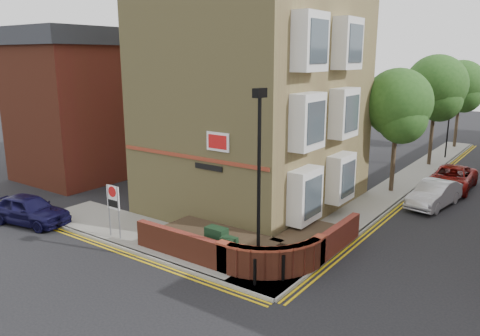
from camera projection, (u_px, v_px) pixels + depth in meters
name	position (u px, v px, depth m)	size (l,w,h in m)	color
ground	(200.00, 276.00, 16.12)	(120.00, 120.00, 0.00)	black
pavement_corner	(159.00, 239.00, 19.27)	(13.00, 3.00, 0.12)	gray
pavement_main	(402.00, 184.00, 27.61)	(2.00, 32.00, 0.12)	gray
kerb_side	(131.00, 251.00, 18.09)	(13.00, 0.15, 0.12)	gray
kerb_main_near	(419.00, 186.00, 27.05)	(0.15, 32.00, 0.12)	gray
yellow_lines_side	(126.00, 254.00, 17.90)	(13.00, 0.28, 0.01)	gold
yellow_lines_main	(424.00, 188.00, 26.92)	(0.28, 32.00, 0.01)	gold
corner_building	(260.00, 81.00, 22.60)	(8.95, 10.40, 13.60)	#9C8D53
garden_wall	(242.00, 252.00, 18.09)	(6.80, 6.00, 1.20)	brown
lamppost	(259.00, 183.00, 15.38)	(0.25, 0.50, 6.30)	black
utility_cabinet_large	(217.00, 243.00, 17.15)	(0.80, 0.45, 1.20)	black
utility_cabinet_small	(229.00, 252.00, 16.47)	(0.55, 0.40, 1.10)	black
bollard_near	(255.00, 272.00, 15.17)	(0.11, 0.11, 0.90)	black
bollard_far	(283.00, 268.00, 15.46)	(0.11, 0.11, 0.90)	black
zone_sign	(113.00, 202.00, 18.96)	(0.72, 0.07, 2.20)	slate
side_building	(101.00, 102.00, 29.88)	(6.40, 10.40, 9.00)	brown
tree_near	(398.00, 108.00, 24.99)	(3.64, 3.65, 6.70)	#382B1E
tree_mid	(436.00, 90.00, 31.19)	(4.03, 4.03, 7.42)	#382B1E
tree_far	(461.00, 88.00, 37.58)	(3.81, 3.81, 7.00)	#382B1E
traffic_light_assembly	(449.00, 121.00, 33.86)	(0.20, 0.16, 4.20)	black
navy_hatchback	(29.00, 209.00, 21.04)	(1.59, 3.96, 1.35)	black
silver_car_near	(434.00, 194.00, 23.45)	(1.38, 3.97, 1.31)	#AEAFB6
red_car_main	(452.00, 178.00, 26.52)	(2.16, 4.69, 1.30)	maroon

